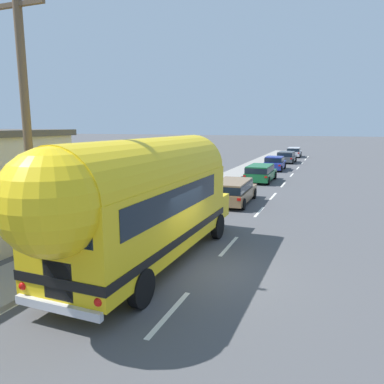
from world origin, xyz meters
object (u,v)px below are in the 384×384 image
Objects in this scene: car_second at (260,172)px; car_fourth at (286,156)px; utility_pole at (27,128)px; car_fifth at (294,152)px; car_lead at (233,190)px; painted_bus at (141,198)px; car_third at (274,163)px.

car_second is 1.08× the size of car_fourth.
utility_pole is 1.92× the size of car_fifth.
car_fourth is 0.98× the size of car_fifth.
car_second is 16.21m from car_fourth.
utility_pole is at bearing -93.51° from car_fifth.
utility_pole reaches higher than car_second.
car_fourth is at bearing 90.03° from car_lead.
car_lead and car_fifth have the same top height.
car_fourth is at bearing 89.88° from painted_bus.
car_second is at bearing 90.03° from painted_bus.
car_second is (-0.09, 8.91, -0.00)m from car_lead.
utility_pole is 1.96× the size of car_fourth.
utility_pole is 37.66m from car_fourth.
car_third is at bearing -91.86° from car_fourth.
utility_pole is 46.34m from car_fifth.
utility_pole is at bearing -94.99° from car_third.
car_lead is 25.12m from car_fourth.
car_lead is 8.91m from car_second.
utility_pole is 21.65m from car_second.
utility_pole is at bearing -94.34° from car_fourth.
car_fifth is (0.08, 24.95, -0.02)m from car_second.
painted_bus is 19.69m from car_second.
painted_bus is 2.29× the size of car_second.
car_third and car_fifth have the same top height.
car_second is at bearing -88.85° from car_third.
painted_bus is at bearing -90.08° from car_fifth.
car_fifth is at bearing 90.03° from car_lead.
car_second is at bearing -90.17° from car_fifth.
car_third is at bearing 85.01° from utility_pole.
painted_bus is 2.21× the size of car_lead.
painted_bus reaches higher than car_fourth.
car_fourth is 8.74m from car_fifth.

